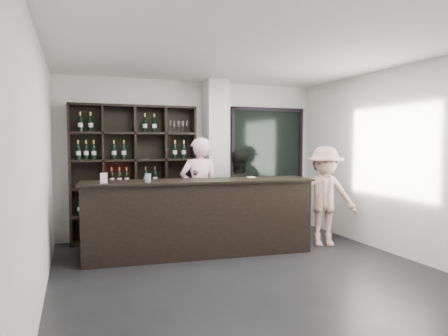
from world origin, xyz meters
name	(u,v)px	position (x,y,z in m)	size (l,w,h in m)	color
floor	(254,277)	(0.00, 0.00, -0.01)	(5.00, 5.50, 0.01)	black
wine_shelf	(135,173)	(-1.15, 2.57, 1.20)	(2.20, 0.35, 2.40)	black
structural_column	(216,158)	(0.35, 2.47, 1.45)	(0.40, 0.40, 2.90)	silver
glass_panel	(268,159)	(1.55, 2.69, 1.40)	(1.60, 0.08, 2.10)	black
tasting_counter	(200,217)	(-0.35, 1.24, 0.59)	(3.54, 0.73, 1.17)	black
taster_pink	(199,191)	(-0.15, 1.90, 0.91)	(0.67, 0.44, 1.83)	#FFC4D4
taster_black	(237,196)	(0.53, 1.85, 0.81)	(0.79, 0.61, 1.62)	black
customer	(325,196)	(1.80, 1.05, 0.84)	(1.08, 0.62, 1.68)	tan
wine_glass	(196,174)	(-0.43, 1.20, 1.26)	(0.08, 0.08, 0.18)	white
spit_cup	(148,178)	(-1.15, 1.20, 1.23)	(0.09, 0.09, 0.12)	silver
napkin_stack	(251,177)	(0.55, 1.32, 1.18)	(0.11, 0.11, 0.02)	white
card_stand	(104,178)	(-1.77, 1.24, 1.24)	(0.10, 0.05, 0.14)	white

